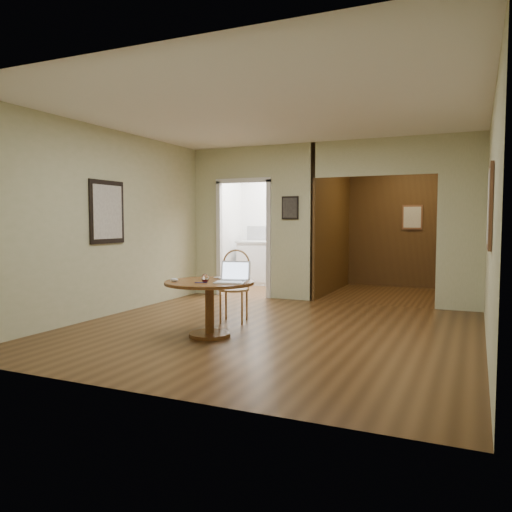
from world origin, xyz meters
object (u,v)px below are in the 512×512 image
at_px(chair, 235,282).
at_px(closed_laptop, 225,279).
at_px(dining_table, 209,296).
at_px(open_laptop, 233,277).

relative_size(chair, closed_laptop, 3.36).
bearing_deg(closed_laptop, chair, 102.83).
height_order(dining_table, chair, chair).
bearing_deg(open_laptop, dining_table, 164.01).
bearing_deg(dining_table, open_laptop, -1.76).
height_order(chair, open_laptop, chair).
bearing_deg(open_laptop, chair, 100.86).
bearing_deg(closed_laptop, dining_table, -115.89).
xyz_separation_m(chair, open_laptop, (0.45, -0.95, 0.18)).
xyz_separation_m(dining_table, open_laptop, (0.31, -0.01, 0.24)).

